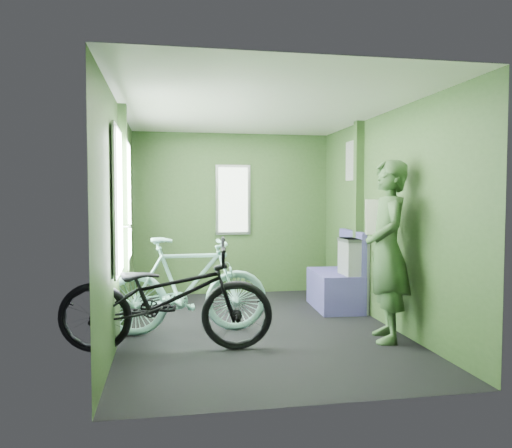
{
  "coord_description": "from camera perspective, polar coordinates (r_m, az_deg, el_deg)",
  "views": [
    {
      "loc": [
        -0.93,
        -5.13,
        1.38
      ],
      "look_at": [
        0.0,
        0.1,
        1.1
      ],
      "focal_mm": 35.0,
      "sensor_mm": 36.0,
      "label": 1
    }
  ],
  "objects": [
    {
      "name": "bench_seat",
      "position": [
        6.35,
        9.22,
        -6.93
      ],
      "size": [
        0.56,
        0.95,
        0.97
      ],
      "rotation": [
        0.0,
        0.0,
        -0.06
      ],
      "color": "navy",
      "rests_on": "ground"
    },
    {
      "name": "waste_box",
      "position": [
        6.12,
        11.05,
        -5.8
      ],
      "size": [
        0.26,
        0.37,
        0.9
      ],
      "primitive_type": "cube",
      "color": "gray",
      "rests_on": "ground"
    },
    {
      "name": "room",
      "position": [
        5.24,
        -0.28,
        3.63
      ],
      "size": [
        4.0,
        4.02,
        2.31
      ],
      "color": "black",
      "rests_on": "ground"
    },
    {
      "name": "passenger",
      "position": [
        4.96,
        14.78,
        -2.95
      ],
      "size": [
        0.54,
        0.72,
        1.74
      ],
      "rotation": [
        0.0,
        0.0,
        -1.79
      ],
      "color": "#385830",
      "rests_on": "ground"
    },
    {
      "name": "bicycle_black",
      "position": [
        4.67,
        -10.13,
        -14.22
      ],
      "size": [
        1.96,
        0.93,
        1.06
      ],
      "primitive_type": "imported",
      "rotation": [
        0.0,
        -0.1,
        1.48
      ],
      "color": "black",
      "rests_on": "ground"
    },
    {
      "name": "bicycle_mint",
      "position": [
        5.21,
        -7.88,
        -12.37
      ],
      "size": [
        1.67,
        0.6,
        1.02
      ],
      "primitive_type": "imported",
      "rotation": [
        0.0,
        -0.07,
        1.61
      ],
      "color": "#7FBFB2",
      "rests_on": "ground"
    }
  ]
}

